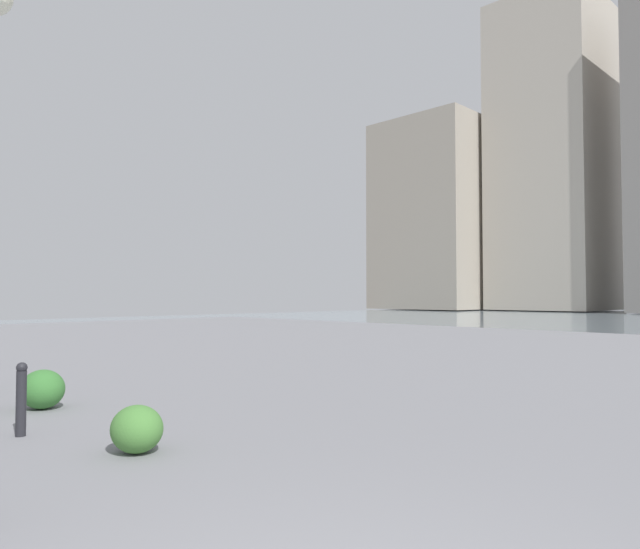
# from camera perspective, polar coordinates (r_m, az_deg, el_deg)

# --- Properties ---
(building_annex) EXTENTS (11.93, 12.99, 36.91)m
(building_annex) POSITION_cam_1_polar(r_m,az_deg,el_deg) (76.86, 22.10, 10.66)
(building_annex) COLOR #B2A899
(building_annex) RESTS_ON ground
(building_highrise) EXTENTS (13.48, 15.23, 24.09)m
(building_highrise) POSITION_cam_1_polar(r_m,az_deg,el_deg) (78.30, 12.02, 5.55)
(building_highrise) COLOR #9E9384
(building_highrise) RESTS_ON ground
(bollard_near) EXTENTS (0.13, 0.13, 0.90)m
(bollard_near) POSITION_cam_1_polar(r_m,az_deg,el_deg) (8.06, -27.49, -10.78)
(bollard_near) COLOR #232328
(bollard_near) RESTS_ON ground
(shrub_low) EXTENTS (0.61, 0.55, 0.52)m
(shrub_low) POSITION_cam_1_polar(r_m,az_deg,el_deg) (6.80, -17.69, -14.38)
(shrub_low) COLOR #477F38
(shrub_low) RESTS_ON ground
(shrub_round) EXTENTS (0.70, 0.63, 0.59)m
(shrub_round) POSITION_cam_1_polar(r_m,az_deg,el_deg) (9.82, -25.80, -10.20)
(shrub_round) COLOR #387533
(shrub_round) RESTS_ON ground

